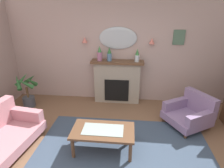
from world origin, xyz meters
The scene contains 13 objects.
wall_back centered at (0.00, 2.57, 1.39)m, with size 7.30×0.10×2.79m, color #B29993.
patterned_rug centered at (0.00, 0.20, 0.01)m, with size 3.20×2.40×0.01m, color #38475B.
fireplace centered at (-0.27, 2.34, 0.57)m, with size 1.36×0.36×1.16m.
mantel_vase_left centered at (-0.72, 2.32, 1.33)m, with size 0.13×0.13×0.38m.
mantel_vase_right centered at (-0.47, 2.32, 1.32)m, with size 0.12×0.12×0.35m.
mantel_vase_centre centered at (0.23, 2.32, 1.31)m, with size 0.11×0.11×0.33m.
wall_mirror centered at (-0.27, 2.49, 1.71)m, with size 0.96×0.06×0.56m, color #B2BCC6.
wall_sconce_left centered at (-1.12, 2.44, 1.66)m, with size 0.14×0.14×0.14m, color #D17066.
wall_sconce_right centered at (0.58, 2.44, 1.66)m, with size 0.14×0.14×0.14m, color #D17066.
framed_picture centered at (1.23, 2.50, 1.75)m, with size 0.28×0.03×0.36m, color #4C6B56.
coffee_table centered at (-0.36, 0.38, 0.38)m, with size 1.10×0.60×0.45m.
armchair_near_fireplace centered at (1.42, 1.39, 0.31)m, with size 1.11×1.11×0.71m.
potted_plant_tall_palm centered at (-2.55, 1.81, 0.44)m, with size 0.58×0.59×0.89m.
Camera 1 is at (0.07, -2.32, 2.43)m, focal length 29.98 mm.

